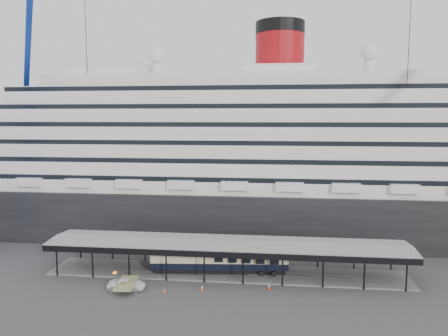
{
  "coord_description": "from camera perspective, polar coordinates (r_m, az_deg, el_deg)",
  "views": [
    {
      "loc": [
        7.41,
        -60.94,
        24.46
      ],
      "look_at": [
        -0.76,
        8.0,
        16.4
      ],
      "focal_mm": 35.0,
      "sensor_mm": 36.0,
      "label": 1
    }
  ],
  "objects": [
    {
      "name": "ground",
      "position": [
        66.09,
        -0.17,
        -15.1
      ],
      "size": [
        200.0,
        200.0,
        0.0
      ],
      "primitive_type": "plane",
      "color": "#3C3C3E",
      "rests_on": "ground"
    },
    {
      "name": "cruise_ship",
      "position": [
        93.43,
        2.23,
        2.87
      ],
      "size": [
        130.0,
        30.0,
        43.9
      ],
      "color": "black",
      "rests_on": "ground"
    },
    {
      "name": "platform_canopy",
      "position": [
        69.94,
        0.34,
        -11.8
      ],
      "size": [
        56.0,
        9.18,
        5.3
      ],
      "color": "slate",
      "rests_on": "ground"
    },
    {
      "name": "port_truck",
      "position": [
        65.92,
        -12.59,
        -14.63
      ],
      "size": [
        5.55,
        2.97,
        1.48
      ],
      "primitive_type": "imported",
      "rotation": [
        0.0,
        0.0,
        1.67
      ],
      "color": "white",
      "rests_on": "ground"
    },
    {
      "name": "pullman_carriage",
      "position": [
        70.0,
        -0.58,
        -11.61
      ],
      "size": [
        21.58,
        4.72,
        21.03
      ],
      "rotation": [
        0.0,
        0.0,
        0.09
      ],
      "color": "black",
      "rests_on": "ground"
    },
    {
      "name": "traffic_cone_left",
      "position": [
        63.94,
        -7.79,
        -15.62
      ],
      "size": [
        0.39,
        0.39,
        0.65
      ],
      "rotation": [
        0.0,
        0.0,
        0.17
      ],
      "color": "red",
      "rests_on": "ground"
    },
    {
      "name": "traffic_cone_mid",
      "position": [
        64.45,
        -2.89,
        -15.34
      ],
      "size": [
        0.38,
        0.38,
        0.73
      ],
      "rotation": [
        0.0,
        0.0,
        0.02
      ],
      "color": "#FA5E0D",
      "rests_on": "ground"
    },
    {
      "name": "traffic_cone_right",
      "position": [
        64.81,
        5.89,
        -15.2
      ],
      "size": [
        0.56,
        0.56,
        0.82
      ],
      "rotation": [
        0.0,
        0.0,
        -0.42
      ],
      "color": "red",
      "rests_on": "ground"
    }
  ]
}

